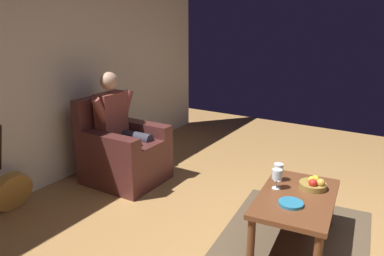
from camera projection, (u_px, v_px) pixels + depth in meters
wall_back at (42, 69)px, 3.89m from camera, size 5.69×0.06×2.58m
rug at (292, 242)px, 3.09m from camera, size 1.76×1.34×0.01m
armchair at (122, 153)px, 4.20m from camera, size 0.73×0.82×0.96m
person_seated at (121, 125)px, 4.11m from camera, size 0.62×0.62×1.24m
coffee_table at (296, 203)px, 2.99m from camera, size 1.00×0.67×0.44m
guitar at (11, 188)px, 3.57m from camera, size 0.39×0.32×0.99m
wine_glass_near at (278, 169)px, 3.21m from camera, size 0.08×0.08×0.16m
wine_glass_far at (277, 175)px, 3.06m from camera, size 0.08×0.08×0.17m
fruit_bowl at (314, 184)px, 3.08m from camera, size 0.22×0.22×0.11m
decorative_dish at (291, 203)px, 2.82m from camera, size 0.19×0.19×0.02m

